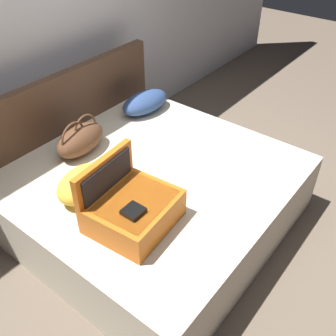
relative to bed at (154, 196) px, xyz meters
name	(u,v)px	position (x,y,z in m)	size (l,w,h in m)	color
ground_plane	(195,241)	(0.00, -0.40, -0.24)	(12.00, 12.00, 0.00)	#6B5B4C
back_wall	(26,27)	(0.00, 1.25, 1.06)	(8.00, 0.10, 2.60)	silver
bed	(154,196)	(0.00, 0.00, 0.00)	(1.91, 1.85, 0.49)	beige
headboard	(67,128)	(0.00, 0.96, 0.25)	(1.95, 0.08, 0.99)	#4C3323
hard_case_large	(132,208)	(-0.48, -0.23, 0.37)	(0.55, 0.51, 0.42)	#D16619
duffel_bag	(80,139)	(-0.15, 0.61, 0.36)	(0.47, 0.30, 0.29)	brown
pillow_near_headboard	(145,102)	(0.65, 0.64, 0.34)	(0.49, 0.26, 0.18)	navy
pillow_center_head	(84,183)	(-0.47, 0.21, 0.34)	(0.43, 0.31, 0.18)	gold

